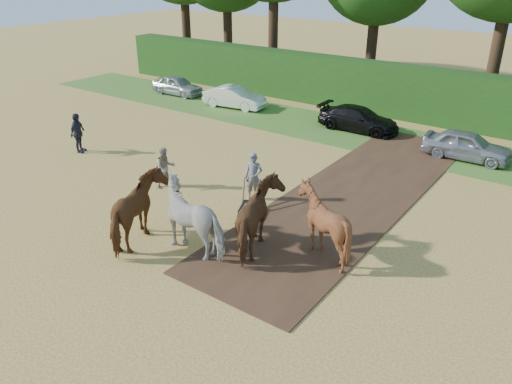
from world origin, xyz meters
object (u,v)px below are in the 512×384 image
(plough_team, at_px, (230,216))
(parked_cars, at_px, (428,133))
(spectator_near, at_px, (165,168))
(spectator_far, at_px, (78,133))

(plough_team, relative_size, parked_cars, 0.22)
(plough_team, xyz_separation_m, parked_cars, (1.96, 13.45, -0.48))
(spectator_near, bearing_deg, parked_cars, -5.66)
(spectator_near, bearing_deg, plough_team, -86.48)
(spectator_far, height_order, plough_team, plough_team)
(spectator_near, relative_size, parked_cars, 0.05)
(spectator_near, xyz_separation_m, plough_team, (5.15, -2.20, 0.30))
(spectator_near, xyz_separation_m, parked_cars, (7.11, 11.25, -0.19))
(plough_team, bearing_deg, spectator_far, 167.10)
(spectator_far, bearing_deg, parked_cars, -75.92)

